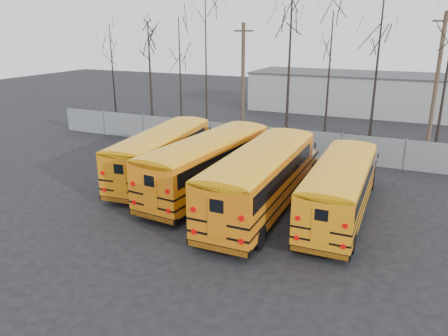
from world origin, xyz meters
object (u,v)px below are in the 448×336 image
at_px(bus_c, 263,174).
at_px(bus_a, 163,150).
at_px(utility_pole_right, 437,80).
at_px(bus_d, 341,184).
at_px(utility_pole_left, 243,82).
at_px(bus_b, 210,160).

bearing_deg(bus_c, bus_a, 162.68).
bearing_deg(bus_a, utility_pole_right, 40.05).
distance_m(bus_a, bus_d, 10.79).
bearing_deg(utility_pole_right, bus_a, -136.73).
relative_size(utility_pole_left, utility_pole_right, 0.92).
xyz_separation_m(bus_c, utility_pole_right, (7.56, 17.14, 3.14)).
relative_size(bus_a, utility_pole_right, 1.13).
distance_m(bus_c, utility_pole_right, 19.00).
height_order(bus_c, utility_pole_right, utility_pole_right).
height_order(bus_b, bus_d, bus_b).
bearing_deg(bus_b, utility_pole_left, 109.03).
height_order(bus_c, utility_pole_left, utility_pole_left).
distance_m(bus_c, bus_d, 3.74).
distance_m(bus_a, utility_pole_right, 21.15).
bearing_deg(bus_b, bus_c, -14.98).
xyz_separation_m(bus_a, utility_pole_left, (0.78, 10.81, 2.90)).
xyz_separation_m(bus_c, bus_d, (3.65, 0.78, -0.23)).
height_order(bus_b, bus_c, bus_c).
xyz_separation_m(bus_c, utility_pole_left, (-6.27, 13.01, 2.75)).
relative_size(bus_c, bus_d, 1.13).
bearing_deg(utility_pole_right, bus_d, -105.81).
relative_size(bus_d, utility_pole_right, 1.06).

